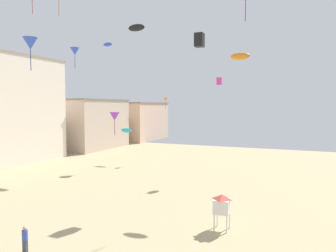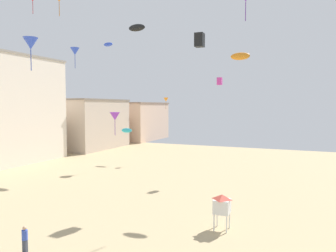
# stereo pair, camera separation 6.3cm
# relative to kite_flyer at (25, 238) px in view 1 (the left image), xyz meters

# --- Properties ---
(boardwalk_hotel_mid) EXTENTS (14.54, 16.03, 10.21)m
(boardwalk_hotel_mid) POSITION_rel_kite_flyer_xyz_m (-28.22, 40.61, 4.19)
(boardwalk_hotel_mid) COLOR #C6B29E
(boardwalk_hotel_mid) RESTS_ON ground
(boardwalk_hotel_far) EXTENTS (16.99, 16.86, 9.72)m
(boardwalk_hotel_far) POSITION_rel_kite_flyer_xyz_m (-28.22, 59.82, 3.95)
(boardwalk_hotel_far) COLOR beige
(boardwalk_hotel_far) RESTS_ON ground
(kite_flyer) EXTENTS (0.34, 0.34, 1.64)m
(kite_flyer) POSITION_rel_kite_flyer_xyz_m (0.00, 0.00, 0.00)
(kite_flyer) COLOR #383D4C
(kite_flyer) RESTS_ON ground
(lifeguard_stand) EXTENTS (1.10, 1.10, 2.55)m
(lifeguard_stand) POSITION_rel_kite_flyer_xyz_m (10.00, 8.22, 0.92)
(lifeguard_stand) COLOR white
(lifeguard_stand) RESTS_ON ground
(kite_blue_delta) EXTENTS (0.81, 0.81, 1.85)m
(kite_blue_delta) POSITION_rel_kite_flyer_xyz_m (-4.01, 9.69, 12.83)
(kite_blue_delta) COLOR blue
(kite_blue_parafoil) EXTENTS (1.53, 0.43, 0.60)m
(kite_blue_parafoil) POSITION_rel_kite_flyer_xyz_m (-12.14, 27.10, 17.12)
(kite_blue_parafoil) COLOR blue
(kite_cyan_parafoil) EXTENTS (1.82, 0.51, 0.71)m
(kite_cyan_parafoil) POSITION_rel_kite_flyer_xyz_m (-10.00, 28.71, 4.11)
(kite_cyan_parafoil) COLOR #2DB7CC
(kite_black_parafoil) EXTENTS (2.63, 0.73, 1.02)m
(kite_black_parafoil) POSITION_rel_kite_flyer_xyz_m (-7.29, 27.21, 19.15)
(kite_black_parafoil) COLOR black
(kite_orange_delta_2) EXTENTS (0.79, 0.79, 1.80)m
(kite_orange_delta_2) POSITION_rel_kite_flyer_xyz_m (-5.42, 33.37, 8.92)
(kite_orange_delta_2) COLOR orange
(kite_purple_delta_2) EXTENTS (1.43, 1.43, 3.25)m
(kite_purple_delta_2) POSITION_rel_kite_flyer_xyz_m (-9.14, 24.09, 6.44)
(kite_purple_delta_2) COLOR purple
(kite_orange_parafoil) EXTENTS (1.81, 0.50, 0.70)m
(kite_orange_parafoil) POSITION_rel_kite_flyer_xyz_m (9.53, 16.76, 12.57)
(kite_orange_parafoil) COLOR orange
(kite_black_box) EXTENTS (0.86, 0.86, 1.36)m
(kite_black_box) POSITION_rel_kite_flyer_xyz_m (5.45, 16.96, 14.44)
(kite_black_box) COLOR black
(kite_magenta_box) EXTENTS (0.59, 0.59, 0.92)m
(kite_magenta_box) POSITION_rel_kite_flyer_xyz_m (5.34, 25.62, 10.99)
(kite_magenta_box) COLOR #DB3D9E
(kite_blue_delta_2) EXTENTS (1.41, 1.41, 3.21)m
(kite_blue_delta_2) POSITION_rel_kite_flyer_xyz_m (-9.55, 9.89, 13.99)
(kite_blue_delta_2) COLOR blue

